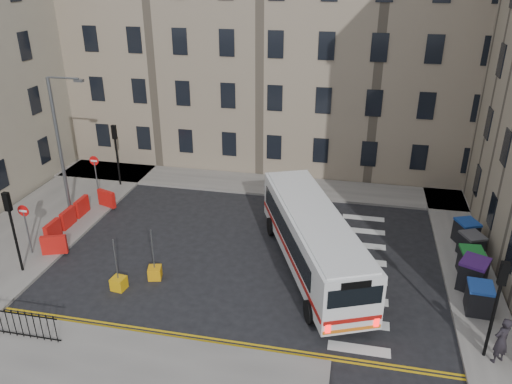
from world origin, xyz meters
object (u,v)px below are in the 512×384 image
at_px(bus, 313,238).
at_px(pedestrian, 501,340).
at_px(wheelie_bin_c, 471,262).
at_px(streetlamp, 59,146).
at_px(wheelie_bin_b, 473,274).
at_px(wheelie_bin_d, 471,245).
at_px(bollard_chevron, 155,273).
at_px(wheelie_bin_a, 479,298).
at_px(bollard_yellow, 119,283).
at_px(wheelie_bin_e, 466,232).

height_order(bus, pedestrian, bus).
xyz_separation_m(bus, wheelie_bin_c, (7.39, 0.85, -0.91)).
relative_size(streetlamp, wheelie_bin_b, 4.97).
relative_size(bus, wheelie_bin_d, 7.81).
xyz_separation_m(bus, pedestrian, (7.43, -5.01, -0.60)).
bearing_deg(streetlamp, bus, -10.59).
height_order(wheelie_bin_d, bollard_chevron, wheelie_bin_d).
height_order(wheelie_bin_a, wheelie_bin_b, wheelie_bin_b).
bearing_deg(wheelie_bin_b, streetlamp, -163.09).
distance_m(streetlamp, wheelie_bin_d, 22.56).
bearing_deg(bollard_yellow, wheelie_bin_e, 24.84).
xyz_separation_m(wheelie_bin_c, wheelie_bin_e, (0.28, 3.06, -0.02)).
height_order(wheelie_bin_e, pedestrian, pedestrian).
bearing_deg(wheelie_bin_a, bus, 167.16).
distance_m(bus, bollard_chevron, 7.66).
height_order(wheelie_bin_a, wheelie_bin_d, wheelie_bin_a).
bearing_deg(wheelie_bin_c, streetlamp, 171.22).
height_order(wheelie_bin_c, bollard_chevron, wheelie_bin_c).
bearing_deg(bollard_chevron, pedestrian, -10.20).
distance_m(wheelie_bin_d, bollard_chevron, 15.66).
relative_size(bus, bollard_chevron, 18.26).
relative_size(wheelie_bin_b, pedestrian, 0.85).
height_order(streetlamp, wheelie_bin_e, streetlamp).
xyz_separation_m(wheelie_bin_e, bollard_chevron, (-14.82, -6.30, -0.49)).
bearing_deg(bus, wheelie_bin_c, -16.12).
relative_size(pedestrian, bollard_chevron, 3.21).
bearing_deg(bollard_chevron, bus, 18.48).
bearing_deg(pedestrian, bus, -68.66).
height_order(wheelie_bin_b, wheelie_bin_d, wheelie_bin_b).
distance_m(streetlamp, bus, 15.05).
distance_m(bus, wheelie_bin_b, 7.35).
bearing_deg(bollard_chevron, wheelie_bin_c, 12.55).
bearing_deg(wheelie_bin_a, wheelie_bin_b, 91.05).
bearing_deg(wheelie_bin_c, wheelie_bin_d, 75.58).
height_order(wheelie_bin_b, pedestrian, pedestrian).
distance_m(streetlamp, wheelie_bin_b, 22.34).
relative_size(wheelie_bin_d, bollard_chevron, 2.34).
xyz_separation_m(wheelie_bin_a, wheelie_bin_b, (0.06, 1.75, 0.07)).
height_order(pedestrian, bollard_chevron, pedestrian).
bearing_deg(wheelie_bin_c, pedestrian, -93.58).
xyz_separation_m(wheelie_bin_b, wheelie_bin_e, (0.38, 4.20, -0.08)).
xyz_separation_m(streetlamp, wheelie_bin_a, (21.81, -4.76, -3.54)).
distance_m(streetlamp, wheelie_bin_a, 22.60).
distance_m(streetlamp, wheelie_bin_e, 22.56).
relative_size(bus, wheelie_bin_e, 7.64).
xyz_separation_m(wheelie_bin_b, pedestrian, (0.13, -4.72, 0.25)).
relative_size(wheelie_bin_b, wheelie_bin_d, 1.17).
bearing_deg(wheelie_bin_b, wheelie_bin_a, -67.11).
height_order(wheelie_bin_a, wheelie_bin_c, wheelie_bin_c).
xyz_separation_m(wheelie_bin_a, wheelie_bin_d, (0.47, 4.60, -0.03)).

